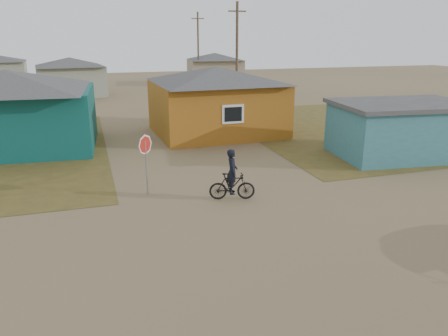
# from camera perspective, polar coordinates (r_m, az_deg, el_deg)

# --- Properties ---
(ground) EXTENTS (120.00, 120.00, 0.00)m
(ground) POSITION_cam_1_polar(r_m,az_deg,el_deg) (12.84, 6.21, -9.14)
(ground) COLOR #786445
(grass_ne) EXTENTS (20.00, 18.00, 0.00)m
(grass_ne) POSITION_cam_1_polar(r_m,az_deg,el_deg) (30.59, 20.84, 5.31)
(grass_ne) COLOR brown
(grass_ne) RESTS_ON ground
(house_teal) EXTENTS (8.93, 7.08, 4.00)m
(house_teal) POSITION_cam_1_polar(r_m,az_deg,el_deg) (24.57, -26.23, 6.91)
(house_teal) COLOR #0B3F3D
(house_teal) RESTS_ON ground
(house_yellow) EXTENTS (7.72, 6.76, 3.90)m
(house_yellow) POSITION_cam_1_polar(r_m,az_deg,el_deg) (25.81, -0.98, 8.94)
(house_yellow) COLOR #985A17
(house_yellow) RESTS_ON ground
(shed_turquoise) EXTENTS (6.71, 4.93, 2.60)m
(shed_turquoise) POSITION_cam_1_polar(r_m,az_deg,el_deg) (22.60, 22.14, 4.74)
(shed_turquoise) COLOR teal
(shed_turquoise) RESTS_ON ground
(house_pale_west) EXTENTS (7.04, 6.15, 3.60)m
(house_pale_west) POSITION_cam_1_polar(r_m,az_deg,el_deg) (44.69, -19.37, 11.25)
(house_pale_west) COLOR gray
(house_pale_west) RESTS_ON ground
(house_beige_east) EXTENTS (6.95, 6.05, 3.60)m
(house_beige_east) POSITION_cam_1_polar(r_m,az_deg,el_deg) (52.75, -1.19, 12.92)
(house_beige_east) COLOR gray
(house_beige_east) RESTS_ON ground
(house_pale_north) EXTENTS (6.28, 5.81, 3.40)m
(house_pale_north) POSITION_cam_1_polar(r_m,az_deg,el_deg) (57.40, -27.24, 11.32)
(house_pale_north) COLOR gray
(house_pale_north) RESTS_ON ground
(utility_pole_near) EXTENTS (1.40, 0.20, 8.00)m
(utility_pole_near) POSITION_cam_1_polar(r_m,az_deg,el_deg) (34.43, 1.69, 14.53)
(utility_pole_near) COLOR brown
(utility_pole_near) RESTS_ON ground
(utility_pole_far) EXTENTS (1.40, 0.20, 8.00)m
(utility_pole_far) POSITION_cam_1_polar(r_m,az_deg,el_deg) (50.06, -3.39, 15.29)
(utility_pole_far) COLOR brown
(utility_pole_far) RESTS_ON ground
(stop_sign) EXTENTS (0.69, 0.31, 2.25)m
(stop_sign) POSITION_cam_1_polar(r_m,az_deg,el_deg) (15.90, -10.22, 2.29)
(stop_sign) COLOR gray
(stop_sign) RESTS_ON ground
(cyclist) EXTENTS (1.69, 0.86, 1.84)m
(cyclist) POSITION_cam_1_polar(r_m,az_deg,el_deg) (15.42, 1.06, -1.76)
(cyclist) COLOR black
(cyclist) RESTS_ON ground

